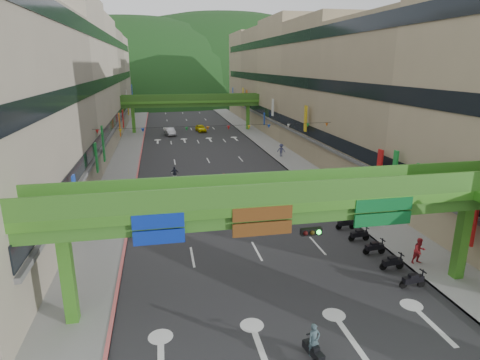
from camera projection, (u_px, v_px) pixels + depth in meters
name	position (u px, v px, depth m)	size (l,w,h in m)	color
road_slab	(201.00, 146.00, 63.81)	(18.00, 140.00, 0.02)	#28282B
sidewalk_left	(129.00, 149.00, 61.71)	(4.00, 140.00, 0.15)	gray
sidewalk_right	(267.00, 143.00, 65.87)	(4.00, 140.00, 0.15)	gray
curb_left	(142.00, 148.00, 62.07)	(0.20, 140.00, 0.18)	#CC5959
curb_right	(256.00, 144.00, 65.51)	(0.20, 140.00, 0.18)	gray
building_row_left	(67.00, 87.00, 57.61)	(12.80, 95.00, 19.00)	#9E937F
building_row_right	(316.00, 84.00, 64.76)	(12.80, 95.00, 19.00)	gray
overpass_near	(306.00, 214.00, 20.52)	(28.00, 12.27, 7.10)	#4C9E2D
overpass_far	(192.00, 103.00, 76.44)	(28.00, 2.20, 7.10)	#4C9E2D
hill_left	(136.00, 96.00, 164.57)	(168.00, 140.00, 112.00)	#1C4419
hill_right	(225.00, 92.00, 190.97)	(208.00, 176.00, 128.00)	#1C4419
bunting_string	(218.00, 128.00, 43.32)	(26.00, 0.36, 0.47)	black
scooter_rider_near	(314.00, 345.00, 17.40)	(0.70, 1.59, 1.88)	black
scooter_rider_mid	(224.00, 182.00, 40.81)	(0.85, 1.60, 1.95)	black
scooter_rider_left	(175.00, 175.00, 43.86)	(0.93, 1.60, 1.87)	#9FA1A9
scooter_rider_far	(186.00, 209.00, 33.23)	(0.95, 1.58, 2.09)	maroon
parked_scooter_row	(374.00, 247.00, 27.47)	(1.60, 9.36, 1.08)	black
car_silver	(170.00, 131.00, 73.50)	(1.52, 4.36, 1.44)	#A5A5AB
car_yellow	(201.00, 128.00, 77.53)	(1.61, 4.00, 1.36)	yellow
pedestrian_red	(419.00, 253.00, 25.87)	(0.84, 0.66, 1.74)	red
pedestrian_dark	(368.00, 216.00, 32.09)	(1.08, 0.45, 1.85)	black
pedestrian_blue	(281.00, 151.00, 56.10)	(0.83, 0.53, 1.77)	#343859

